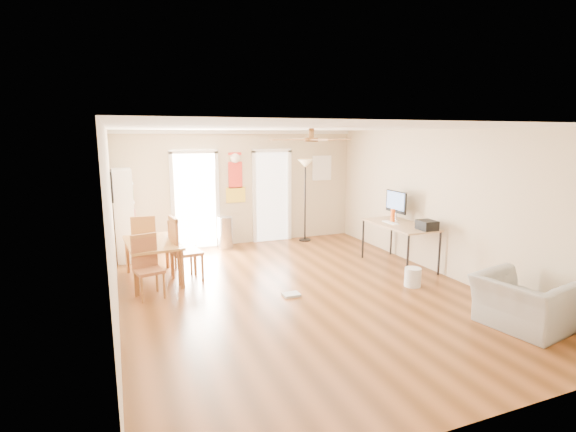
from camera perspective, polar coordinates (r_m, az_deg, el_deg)
name	(u,v)px	position (r m, az deg, el deg)	size (l,w,h in m)	color
floor	(302,292)	(7.07, 1.85, -10.05)	(7.00, 7.00, 0.00)	brown
ceiling	(303,128)	(6.61, 1.99, 11.54)	(5.50, 7.00, 0.00)	silver
wall_back	(241,188)	(9.98, -6.26, 3.70)	(5.50, 0.04, 2.60)	beige
wall_front	(476,284)	(3.88, 23.54, -8.23)	(5.50, 0.04, 2.60)	beige
wall_left	(112,227)	(6.16, -22.19, -1.36)	(0.04, 7.00, 2.60)	beige
wall_right	(443,203)	(8.21, 19.76, 1.64)	(0.04, 7.00, 2.60)	beige
crown_molding	(303,131)	(6.61, 1.99, 11.19)	(5.50, 7.00, 0.08)	white
kitchen_doorway	(195,201)	(9.77, -12.14, 1.90)	(0.90, 0.10, 2.10)	white
bathroom_doorway	(272,197)	(10.23, -2.16, 2.51)	(0.80, 0.10, 2.10)	white
wall_decal	(235,177)	(9.90, -6.95, 5.09)	(0.46, 0.03, 1.10)	red
ac_grille	(322,168)	(10.65, 4.48, 6.33)	(0.50, 0.04, 0.60)	white
framed_poster	(112,185)	(7.48, -22.24, 3.75)	(0.04, 0.66, 0.48)	black
ceiling_fan	(311,140)	(6.34, 3.10, 10.03)	(1.24, 1.24, 0.20)	#593819
bookshelf	(124,215)	(9.28, -20.82, 0.15)	(0.37, 0.83, 1.84)	white
dining_table	(153,261)	(7.88, -17.35, -5.69)	(0.83, 1.39, 0.69)	#AA7837
dining_chair_right_a	(183,246)	(8.17, -13.73, -3.81)	(0.41, 0.41, 1.00)	olive
dining_chair_right_b	(187,249)	(7.67, -13.20, -4.23)	(0.46, 0.46, 1.13)	#A87536
dining_chair_near	(149,267)	(7.05, -17.90, -6.46)	(0.40, 0.40, 0.97)	#965930
dining_chair_far	(144,242)	(8.52, -18.42, -3.32)	(0.43, 0.43, 1.04)	#A06F33
trash_can	(225,233)	(9.73, -8.26, -2.17)	(0.33, 0.33, 0.71)	#B8B8BB
torchiere_lamp	(305,201)	(10.21, 2.27, 2.03)	(0.37, 0.37, 1.94)	black
computer_desk	(399,245)	(8.60, 14.40, -3.72)	(0.77, 1.54, 0.83)	#A37D58
imac	(396,206)	(8.83, 14.05, 1.34)	(0.09, 0.63, 0.58)	black
keyboard	(390,223)	(8.55, 13.36, -0.86)	(0.13, 0.39, 0.01)	white
printer	(427,225)	(8.11, 17.86, -1.15)	(0.28, 0.33, 0.17)	black
orange_bottle	(393,216)	(8.64, 13.65, 0.06)	(0.08, 0.08, 0.25)	#F15B15
wastebasket_a	(413,277)	(7.58, 16.12, -7.75)	(0.27, 0.27, 0.32)	silver
floor_cloth	(291,295)	(6.92, 0.43, -10.33)	(0.26, 0.21, 0.04)	#A8A7A3
armchair	(522,303)	(6.51, 28.50, -10.03)	(1.05, 0.92, 0.68)	gray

